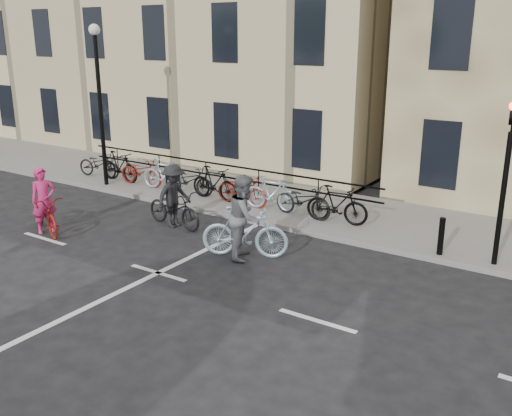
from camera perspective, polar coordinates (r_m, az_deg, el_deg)
The scene contains 10 objects.
ground at distance 13.01m, azimuth -9.75°, elevation -6.43°, with size 120.00×120.00×0.00m, color black.
sidewalk at distance 19.75m, azimuth -6.38°, elevation 2.12°, with size 46.00×4.00×0.15m, color slate.
building_west at distance 27.68m, azimuth -5.36°, elevation 17.03°, with size 20.00×10.00×10.00m, color #CFBE8C.
traffic_light at distance 13.36m, azimuth 23.80°, elevation 4.03°, with size 0.18×0.30×3.90m.
lamp_post at distance 19.78m, azimuth -15.45°, elevation 11.70°, with size 0.36×0.36×5.28m.
bollard_east at distance 14.00m, azimuth 18.03°, elevation -2.70°, with size 0.14×0.14×0.90m, color black.
parked_bikes at distance 18.16m, azimuth -5.51°, elevation 2.68°, with size 11.45×1.23×1.05m.
cyclist_pink at distance 16.21m, azimuth -20.36°, elevation -0.20°, with size 2.12×1.38×1.78m.
cyclist_grey at distance 13.45m, azimuth -1.11°, elevation -1.67°, with size 2.14×1.39×2.02m.
cyclist_dark at distance 15.79m, azimuth -8.21°, elevation 0.54°, with size 2.04×1.20×1.76m.
Camera 1 is at (8.34, -8.57, 5.13)m, focal length 40.00 mm.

